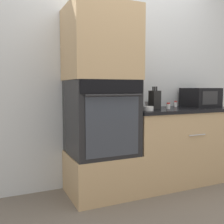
# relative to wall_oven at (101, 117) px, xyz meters

# --- Properties ---
(ground_plane) EXTENTS (12.00, 12.00, 0.00)m
(ground_plane) POSITION_rel_wall_oven_xyz_m (0.33, -0.30, -0.80)
(ground_plane) COLOR #6B6056
(wall_back) EXTENTS (8.00, 0.05, 2.50)m
(wall_back) POSITION_rel_wall_oven_xyz_m (0.33, 0.33, 0.45)
(wall_back) COLOR silver
(wall_back) RESTS_ON ground_plane
(oven_cabinet_base) EXTENTS (0.67, 0.60, 0.43)m
(oven_cabinet_base) POSITION_rel_wall_oven_xyz_m (-0.00, 0.00, -0.59)
(oven_cabinet_base) COLOR tan
(oven_cabinet_base) RESTS_ON ground_plane
(wall_oven) EXTENTS (0.65, 0.64, 0.75)m
(wall_oven) POSITION_rel_wall_oven_xyz_m (0.00, 0.00, 0.00)
(wall_oven) COLOR black
(wall_oven) RESTS_ON oven_cabinet_base
(oven_cabinet_upper) EXTENTS (0.67, 0.60, 0.71)m
(oven_cabinet_upper) POSITION_rel_wall_oven_xyz_m (-0.00, 0.00, 0.73)
(oven_cabinet_upper) COLOR tan
(oven_cabinet_upper) RESTS_ON wall_oven
(counter_unit) EXTENTS (1.33, 0.63, 0.87)m
(counter_unit) POSITION_rel_wall_oven_xyz_m (0.99, 0.00, -0.37)
(counter_unit) COLOR tan
(counter_unit) RESTS_ON ground_plane
(microwave) EXTENTS (0.38, 0.37, 0.23)m
(microwave) POSITION_rel_wall_oven_xyz_m (1.37, 0.08, 0.18)
(microwave) COLOR black
(microwave) RESTS_ON counter_unit
(knife_block) EXTENTS (0.09, 0.12, 0.25)m
(knife_block) POSITION_rel_wall_oven_xyz_m (0.66, 0.03, 0.17)
(knife_block) COLOR black
(knife_block) RESTS_ON counter_unit
(bowl) EXTENTS (0.11, 0.11, 0.04)m
(bowl) POSITION_rel_wall_oven_xyz_m (0.47, -0.14, 0.08)
(bowl) COLOR white
(bowl) RESTS_ON counter_unit
(condiment_jar_near) EXTENTS (0.04, 0.04, 0.07)m
(condiment_jar_near) POSITION_rel_wall_oven_xyz_m (0.79, -0.05, 0.10)
(condiment_jar_near) COLOR silver
(condiment_jar_near) RESTS_ON counter_unit
(condiment_jar_mid) EXTENTS (0.04, 0.04, 0.07)m
(condiment_jar_mid) POSITION_rel_wall_oven_xyz_m (1.06, 0.17, 0.10)
(condiment_jar_mid) COLOR silver
(condiment_jar_mid) RESTS_ON counter_unit
(condiment_jar_far) EXTENTS (0.05, 0.05, 0.07)m
(condiment_jar_far) POSITION_rel_wall_oven_xyz_m (0.66, 0.18, 0.10)
(condiment_jar_far) COLOR silver
(condiment_jar_far) RESTS_ON counter_unit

